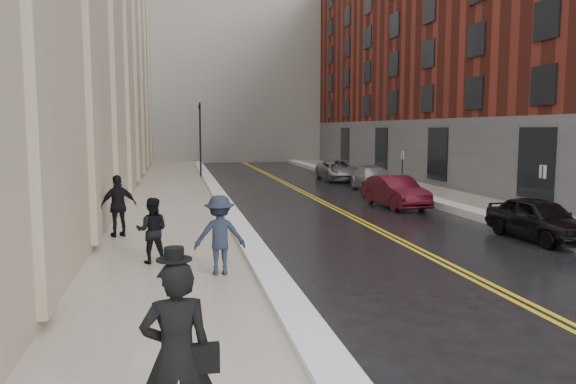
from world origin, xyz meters
name	(u,v)px	position (x,y,z in m)	size (l,w,h in m)	color
ground	(426,327)	(0.00, 0.00, 0.00)	(160.00, 160.00, 0.00)	black
sidewalk_left	(171,206)	(-4.50, 16.00, 0.07)	(4.00, 64.00, 0.15)	gray
sidewalk_right	(456,199)	(9.00, 16.00, 0.07)	(3.00, 64.00, 0.15)	gray
lane_stripe_a	(323,204)	(2.38, 16.00, 0.00)	(0.12, 64.00, 0.01)	gold
lane_stripe_b	(328,203)	(2.62, 16.00, 0.00)	(0.12, 64.00, 0.01)	gold
snow_ridge_left	(224,203)	(-2.20, 16.00, 0.13)	(0.70, 60.80, 0.26)	white
snow_ridge_right	(420,198)	(7.15, 16.00, 0.15)	(0.85, 60.80, 0.30)	white
building_right	(532,38)	(17.50, 23.00, 9.00)	(14.00, 50.00, 18.00)	maroon
traffic_signal	(200,134)	(-2.60, 30.00, 3.08)	(0.18, 0.15, 5.20)	black
parking_sign_near	(542,191)	(7.90, 8.00, 1.36)	(0.06, 0.35, 2.23)	black
parking_sign_far	(402,167)	(7.90, 20.00, 1.36)	(0.06, 0.35, 2.23)	black
car_black	(539,219)	(6.80, 6.53, 0.66)	(1.57, 3.89, 1.33)	black
car_maroon	(395,192)	(5.20, 14.29, 0.69)	(1.46, 4.18, 1.38)	#490D18
car_silver_near	(374,179)	(6.45, 20.47, 0.67)	(1.87, 4.60, 1.33)	#A0A3A8
car_silver_far	(339,170)	(6.37, 27.06, 0.68)	(2.27, 4.93, 1.37)	#93959B
pedestrian_main	(176,356)	(-4.27, -3.21, 1.15)	(0.73, 0.48, 2.00)	black
pedestrian_a	(152,230)	(-4.85, 5.15, 0.96)	(0.79, 0.62, 1.63)	black
pedestrian_b	(220,235)	(-3.30, 3.75, 1.05)	(1.17, 0.67, 1.81)	#1B2231
pedestrian_c	(119,206)	(-5.99, 8.82, 1.10)	(1.11, 0.46, 1.90)	black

